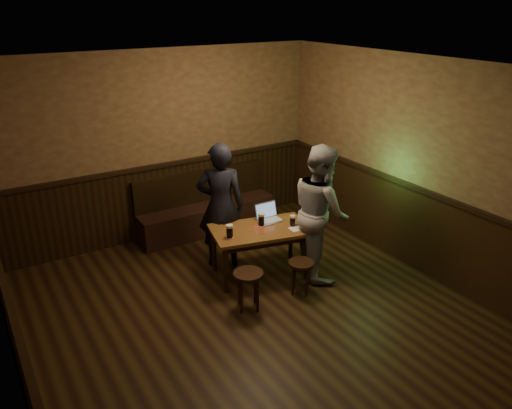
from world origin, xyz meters
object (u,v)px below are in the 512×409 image
object	(u,v)px
stool_right	(301,268)
laptop	(268,216)
person_grey	(321,211)
bench	(206,212)
pint_right	(293,221)
pub_table	(260,235)
person_suit	(221,206)
pint_left	(230,231)
pint_mid	(261,219)
stool_left	(248,280)

from	to	relation	value
stool_right	laptop	world-z (taller)	laptop
stool_right	person_grey	size ratio (longest dim) A/B	0.24
bench	person_grey	bearing A→B (deg)	-70.54
pint_right	laptop	distance (m)	0.36
bench	pub_table	xyz separation A→B (m)	(-0.00, -1.61, 0.27)
laptop	pub_table	bearing A→B (deg)	-143.66
bench	laptop	size ratio (longest dim) A/B	6.78
bench	stool_right	size ratio (longest dim) A/B	5.13
pint_right	person_suit	world-z (taller)	person_suit
stool_right	pint_left	xyz separation A→B (m)	(-0.66, 0.62, 0.42)
stool_right	pint_left	world-z (taller)	pint_left
person_grey	stool_right	bearing A→B (deg)	137.75
bench	pint_mid	distance (m)	1.60
bench	laptop	bearing A→B (deg)	-80.79
stool_right	pint_mid	distance (m)	0.84
stool_right	pub_table	bearing A→B (deg)	106.35
pub_table	pint_mid	xyz separation A→B (m)	(0.06, 0.08, 0.17)
pint_left	pint_mid	bearing A→B (deg)	10.83
pint_mid	person_suit	xyz separation A→B (m)	(-0.35, 0.46, 0.11)
pub_table	person_suit	distance (m)	0.67
stool_left	person_grey	world-z (taller)	person_grey
pint_right	person_grey	bearing A→B (deg)	-35.74
pint_left	laptop	size ratio (longest dim) A/B	0.54
pint_mid	pint_right	size ratio (longest dim) A/B	1.16
pub_table	person_grey	xyz separation A→B (m)	(0.69, -0.35, 0.30)
pint_right	stool_right	bearing A→B (deg)	-113.35
pint_mid	laptop	xyz separation A→B (m)	(0.17, 0.09, -0.03)
pint_right	pub_table	bearing A→B (deg)	160.20
stool_left	pint_right	xyz separation A→B (m)	(0.95, 0.45, 0.36)
bench	stool_right	bearing A→B (deg)	-85.20
bench	pint_right	world-z (taller)	bench
person_suit	person_grey	size ratio (longest dim) A/B	0.98
pint_right	person_suit	bearing A→B (deg)	135.80
laptop	person_suit	distance (m)	0.65
person_suit	person_grey	xyz separation A→B (m)	(0.99, -0.89, 0.02)
stool_right	person_grey	world-z (taller)	person_grey
pub_table	pint_left	distance (m)	0.50
pint_right	person_suit	distance (m)	0.98
pub_table	stool_left	world-z (taller)	pub_table
stool_right	pint_mid	xyz separation A→B (m)	(-0.13, 0.72, 0.41)
stool_left	stool_right	bearing A→B (deg)	-3.71
stool_right	laptop	distance (m)	0.90
bench	laptop	xyz separation A→B (m)	(0.23, -1.44, 0.42)
stool_right	pint_right	world-z (taller)	pint_right
bench	stool_left	world-z (taller)	bench
pub_table	person_suit	world-z (taller)	person_suit
pint_left	laptop	world-z (taller)	laptop
laptop	pint_right	bearing A→B (deg)	-61.17
stool_left	pint_right	bearing A→B (deg)	25.54
pub_table	person_grey	world-z (taller)	person_grey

